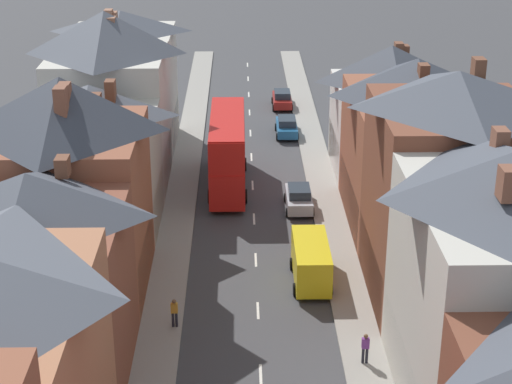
{
  "coord_description": "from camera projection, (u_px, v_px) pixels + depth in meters",
  "views": [
    {
      "loc": [
        -0.9,
        -10.17,
        23.66
      ],
      "look_at": [
        0.17,
        43.97,
        1.14
      ],
      "focal_mm": 60.0,
      "sensor_mm": 36.0,
      "label": 1
    }
  ],
  "objects": [
    {
      "name": "car_near_blue",
      "position": [
        282.0,
        99.0,
        80.6
      ],
      "size": [
        1.9,
        4.12,
        1.65
      ],
      "color": "maroon",
      "rests_on": "ground"
    },
    {
      "name": "pavement_right",
      "position": [
        336.0,
        244.0,
        53.63
      ],
      "size": [
        2.2,
        104.0,
        0.14
      ],
      "primitive_type": "cube",
      "color": "gray",
      "rests_on": "ground"
    },
    {
      "name": "centre_line_dashes",
      "position": [
        256.0,
        260.0,
        51.72
      ],
      "size": [
        0.14,
        97.8,
        0.01
      ],
      "color": "silver",
      "rests_on": "ground"
    },
    {
      "name": "car_mid_white",
      "position": [
        287.0,
        126.0,
        72.98
      ],
      "size": [
        1.9,
        4.25,
        1.64
      ],
      "color": "#236093",
      "rests_on": "ground"
    },
    {
      "name": "pavement_left",
      "position": [
        174.0,
        245.0,
        53.45
      ],
      "size": [
        2.2,
        104.0,
        0.14
      ],
      "primitive_type": "cube",
      "color": "gray",
      "rests_on": "ground"
    },
    {
      "name": "pedestrian_mid_right",
      "position": [
        365.0,
        347.0,
        41.01
      ],
      "size": [
        0.36,
        0.22,
        1.61
      ],
      "color": "#23232D",
      "rests_on": "pavement_right"
    },
    {
      "name": "car_near_silver",
      "position": [
        299.0,
        198.0,
        58.45
      ],
      "size": [
        1.9,
        4.08,
        1.7
      ],
      "color": "#B7BABF",
      "rests_on": "ground"
    },
    {
      "name": "terrace_row_left",
      "position": [
        38.0,
        261.0,
        39.03
      ],
      "size": [
        8.0,
        72.5,
        13.68
      ],
      "color": "#A36042",
      "rests_on": "ground"
    },
    {
      "name": "delivery_van",
      "position": [
        311.0,
        261.0,
        48.71
      ],
      "size": [
        2.2,
        5.2,
        2.41
      ],
      "color": "yellow",
      "rests_on": "ground"
    },
    {
      "name": "double_decker_bus_mid_street",
      "position": [
        227.0,
        151.0,
        61.46
      ],
      "size": [
        2.74,
        10.8,
        5.3
      ],
      "color": "red",
      "rests_on": "ground"
    },
    {
      "name": "pedestrian_far_left",
      "position": [
        174.0,
        312.0,
        44.08
      ],
      "size": [
        0.36,
        0.22,
        1.61
      ],
      "color": "#23232D",
      "rests_on": "pavement_left"
    }
  ]
}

